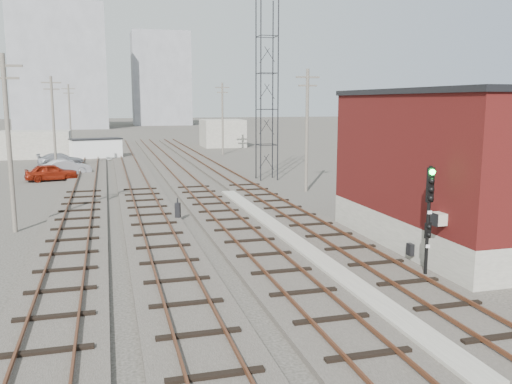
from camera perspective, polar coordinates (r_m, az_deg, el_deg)
name	(u,v)px	position (r m, az deg, el deg)	size (l,w,h in m)	color
ground	(170,154)	(70.31, -9.05, 3.95)	(320.00, 320.00, 0.00)	#282621
track_right	(223,173)	(50.06, -3.48, 1.97)	(3.20, 90.00, 0.39)	#332D28
track_mid_right	(180,175)	(49.40, -8.02, 1.79)	(3.20, 90.00, 0.39)	#332D28
track_mid_left	(135,177)	(49.05, -12.66, 1.60)	(3.20, 90.00, 0.39)	#332D28
track_left	(87,178)	(49.03, -17.33, 1.39)	(3.20, 90.00, 0.39)	#332D28
platform_curb	(291,241)	(25.80, 3.76, -5.16)	(0.90, 28.00, 0.26)	gray
brick_building	(450,168)	(26.58, 19.72, 2.41)	(6.54, 12.20, 7.22)	gray
lattice_tower	(267,91)	(46.50, 1.15, 10.54)	(1.60, 1.60, 15.00)	black
utility_pole_left_a	(8,139)	(30.00, -24.61, 5.10)	(1.80, 0.24, 9.00)	#595147
utility_pole_left_b	(53,122)	(54.80, -20.54, 6.96)	(1.80, 0.24, 9.00)	#595147
utility_pole_left_c	(70,115)	(79.73, -19.01, 7.65)	(1.80, 0.24, 9.00)	#595147
utility_pole_right_a	(307,127)	(40.22, 5.38, 6.81)	(1.80, 0.24, 9.00)	#595147
utility_pole_right_b	(223,116)	(69.07, -3.55, 7.94)	(1.80, 0.24, 9.00)	#595147
apartment_left	(60,67)	(145.17, -19.91, 12.24)	(22.00, 14.00, 30.00)	gray
apartment_right	(161,79)	(160.47, -9.98, 11.62)	(16.00, 12.00, 26.00)	gray
shed_left	(35,144)	(70.23, -22.20, 4.67)	(8.00, 5.00, 3.20)	gray
shed_right	(222,133)	(81.44, -3.55, 6.20)	(6.00, 6.00, 4.00)	gray
signal_mast	(429,213)	(21.13, 17.75, -2.08)	(0.40, 0.42, 4.32)	gray
switch_stand	(178,211)	(30.81, -8.24, -1.98)	(0.37, 0.37, 1.22)	black
site_trailer	(96,149)	(65.99, -16.49, 4.39)	(6.21, 3.84, 2.43)	white
car_red	(51,172)	(49.21, -20.74, 1.97)	(1.72, 4.28, 1.46)	maroon
car_silver	(66,167)	(52.55, -19.32, 2.46)	(1.48, 4.24, 1.40)	#929399
car_grey	(61,160)	(60.17, -19.87, 3.23)	(1.89, 4.65, 1.35)	gray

